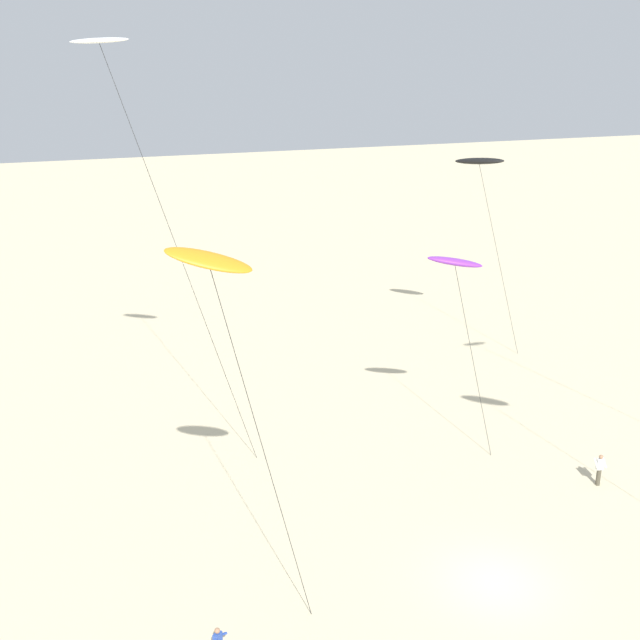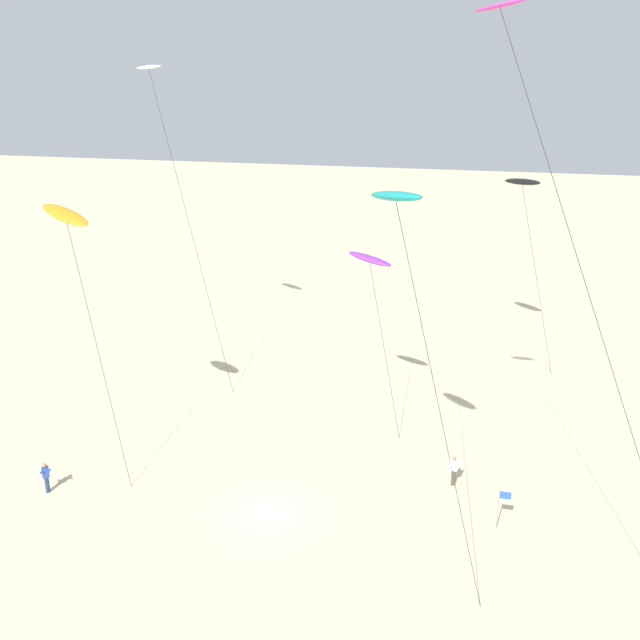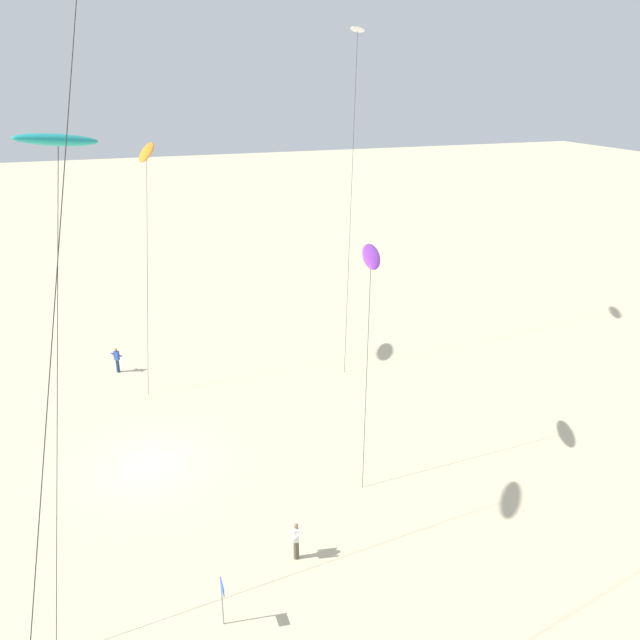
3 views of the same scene
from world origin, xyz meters
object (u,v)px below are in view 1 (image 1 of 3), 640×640
kite_purple (455,263)px  kite_flyer_nearest (599,469)px  kite_black (479,162)px  kite_orange (209,263)px  kite_white (101,47)px

kite_purple → kite_flyer_nearest: kite_purple is taller
kite_purple → kite_black: kite_black is taller
kite_orange → kite_purple: bearing=31.0°
kite_black → kite_flyer_nearest: bearing=-98.2°
kite_white → kite_black: bearing=16.3°
kite_orange → kite_flyer_nearest: size_ratio=8.72×
kite_purple → kite_flyer_nearest: bearing=-43.7°
kite_purple → kite_orange: (-13.65, -8.20, 3.36)m
kite_purple → kite_white: 19.26m
kite_white → kite_flyer_nearest: bearing=-27.4°
kite_black → kite_flyer_nearest: kite_black is taller
kite_orange → kite_black: bearing=43.4°
kite_purple → kite_black: 15.22m
kite_purple → kite_white: (-15.51, 5.55, 9.98)m
kite_flyer_nearest → kite_black: bearing=81.8°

